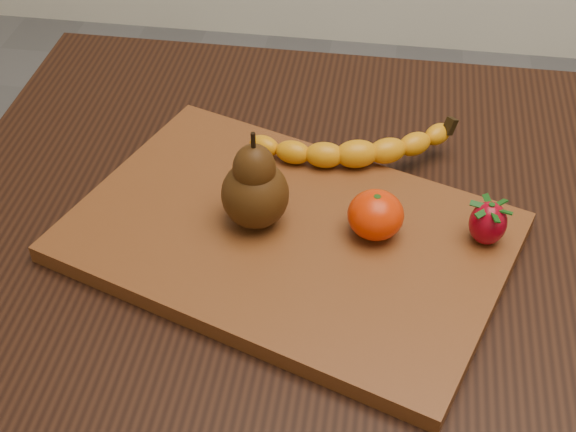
% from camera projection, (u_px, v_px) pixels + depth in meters
% --- Properties ---
extents(table, '(1.00, 0.70, 0.76)m').
position_uv_depth(table, '(374.00, 279.00, 0.96)').
color(table, black).
rests_on(table, ground).
extents(cutting_board, '(0.52, 0.43, 0.02)m').
position_uv_depth(cutting_board, '(288.00, 237.00, 0.85)').
color(cutting_board, brown).
rests_on(cutting_board, table).
extents(banana, '(0.22, 0.11, 0.03)m').
position_uv_depth(banana, '(357.00, 154.00, 0.92)').
color(banana, orange).
rests_on(banana, cutting_board).
extents(pear, '(0.08, 0.08, 0.11)m').
position_uv_depth(pear, '(255.00, 179.00, 0.82)').
color(pear, '#40230A').
rests_on(pear, cutting_board).
extents(mandarin, '(0.06, 0.06, 0.05)m').
position_uv_depth(mandarin, '(376.00, 215.00, 0.83)').
color(mandarin, red).
rests_on(mandarin, cutting_board).
extents(strawberry, '(0.05, 0.05, 0.05)m').
position_uv_depth(strawberry, '(488.00, 222.00, 0.82)').
color(strawberry, '#990416').
rests_on(strawberry, cutting_board).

